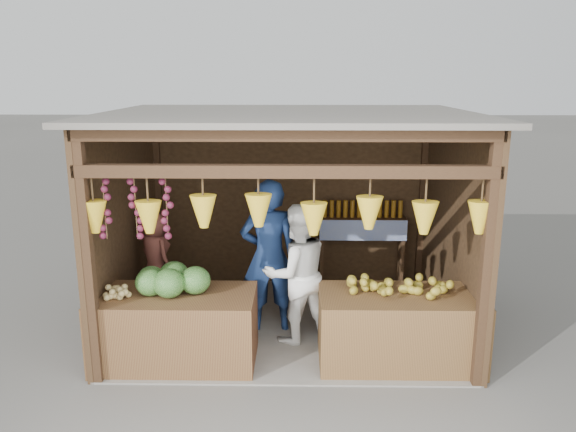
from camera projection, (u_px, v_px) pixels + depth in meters
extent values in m
plane|color=#514F49|center=(289.00, 323.00, 7.15)|extent=(80.00, 80.00, 0.00)
cube|color=slate|center=(289.00, 323.00, 7.15)|extent=(4.00, 3.00, 0.02)
cube|color=black|center=(290.00, 199.00, 8.29)|extent=(4.00, 0.06, 2.60)
cube|color=black|center=(126.00, 224.00, 6.87)|extent=(0.06, 3.00, 2.60)
cube|color=black|center=(453.00, 226.00, 6.80)|extent=(0.06, 3.00, 2.60)
cube|color=#605B54|center=(289.00, 114.00, 6.51)|extent=(4.30, 3.30, 0.06)
cube|color=black|center=(88.00, 262.00, 5.47)|extent=(0.11, 0.11, 2.60)
cube|color=black|center=(487.00, 264.00, 5.41)|extent=(0.11, 0.11, 2.60)
cube|color=black|center=(159.00, 199.00, 8.27)|extent=(0.11, 0.11, 2.60)
cube|color=black|center=(423.00, 200.00, 8.20)|extent=(0.11, 0.11, 2.60)
cube|color=black|center=(286.00, 171.00, 5.22)|extent=(4.00, 0.12, 0.12)
cube|color=black|center=(286.00, 135.00, 5.14)|extent=(4.00, 0.12, 0.12)
cube|color=#382314|center=(362.00, 219.00, 8.14)|extent=(1.25, 0.30, 0.05)
cube|color=#382314|center=(321.00, 253.00, 8.28)|extent=(0.05, 0.28, 1.05)
cube|color=#382314|center=(401.00, 254.00, 8.26)|extent=(0.05, 0.28, 1.05)
cube|color=blue|center=(363.00, 230.00, 8.02)|extent=(1.25, 0.02, 0.30)
cube|color=#4A2918|center=(176.00, 329.00, 6.09)|extent=(1.73, 0.85, 0.80)
cube|color=#4F351A|center=(399.00, 329.00, 6.09)|extent=(1.74, 0.85, 0.79)
cube|color=black|center=(159.00, 309.00, 7.19)|extent=(0.35, 0.35, 0.33)
imported|color=navy|center=(269.00, 256.00, 6.76)|extent=(0.74, 0.53, 1.90)
imported|color=white|center=(297.00, 274.00, 6.51)|extent=(0.98, 0.88, 1.66)
imported|color=brown|center=(155.00, 255.00, 7.01)|extent=(0.63, 0.63, 1.11)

